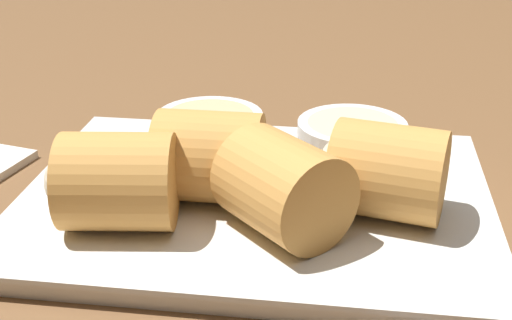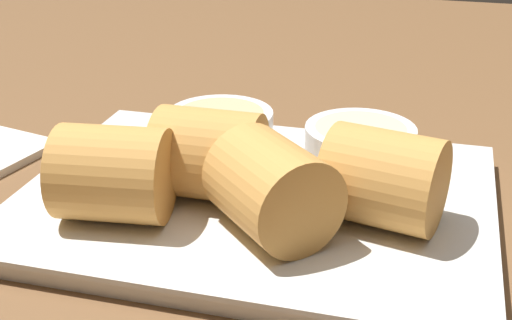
# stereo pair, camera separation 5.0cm
# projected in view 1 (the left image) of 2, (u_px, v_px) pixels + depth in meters

# --- Properties ---
(table_surface) EXTENTS (1.80, 1.40, 0.02)m
(table_surface) POSITION_uv_depth(u_px,v_px,m) (288.00, 238.00, 0.45)
(table_surface) COLOR brown
(table_surface) RESTS_ON ground
(serving_plate) EXTENTS (0.29, 0.23, 0.01)m
(serving_plate) POSITION_uv_depth(u_px,v_px,m) (256.00, 202.00, 0.45)
(serving_plate) COLOR silver
(serving_plate) RESTS_ON table_surface
(roll_front_left) EXTENTS (0.07, 0.06, 0.06)m
(roll_front_left) POSITION_uv_depth(u_px,v_px,m) (202.00, 155.00, 0.43)
(roll_front_left) COLOR #D19347
(roll_front_left) RESTS_ON serving_plate
(roll_front_right) EXTENTS (0.08, 0.07, 0.06)m
(roll_front_right) POSITION_uv_depth(u_px,v_px,m) (381.00, 170.00, 0.41)
(roll_front_right) COLOR #D19347
(roll_front_right) RESTS_ON serving_plate
(roll_back_left) EXTENTS (0.08, 0.08, 0.06)m
(roll_back_left) POSITION_uv_depth(u_px,v_px,m) (285.00, 185.00, 0.40)
(roll_back_left) COLOR #D19347
(roll_back_left) RESTS_ON serving_plate
(roll_back_right) EXTENTS (0.08, 0.06, 0.06)m
(roll_back_right) POSITION_uv_depth(u_px,v_px,m) (110.00, 181.00, 0.40)
(roll_back_right) COLOR #D19347
(roll_back_right) RESTS_ON serving_plate
(dipping_bowl_near) EXTENTS (0.07, 0.07, 0.03)m
(dipping_bowl_near) POSITION_uv_depth(u_px,v_px,m) (210.00, 133.00, 0.49)
(dipping_bowl_near) COLOR white
(dipping_bowl_near) RESTS_ON serving_plate
(dipping_bowl_far) EXTENTS (0.07, 0.07, 0.03)m
(dipping_bowl_far) POSITION_uv_depth(u_px,v_px,m) (351.00, 142.00, 0.48)
(dipping_bowl_far) COLOR white
(dipping_bowl_far) RESTS_ON serving_plate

